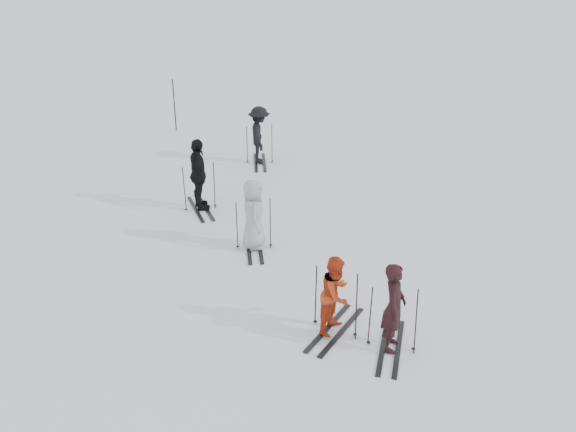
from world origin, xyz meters
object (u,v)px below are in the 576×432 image
object	(u,v)px
skier_red	(336,296)
skier_uphill_far	(259,136)
skier_near_dark	(394,308)
piste_marker	(174,105)
skier_uphill_left	(199,176)
skier_grey	(253,215)

from	to	relation	value
skier_red	skier_uphill_far	xyz separation A→B (m)	(-1.56, 8.90, 0.13)
skier_near_dark	skier_uphill_far	bearing A→B (deg)	29.32
piste_marker	skier_red	bearing A→B (deg)	-69.45
skier_uphill_far	piste_marker	world-z (taller)	piste_marker
skier_red	skier_uphill_left	bearing A→B (deg)	60.21
skier_grey	piste_marker	distance (m)	9.53
skier_uphill_left	skier_uphill_far	xyz separation A→B (m)	(1.47, 3.43, -0.06)
skier_uphill_far	skier_near_dark	bearing A→B (deg)	-168.24
skier_red	skier_uphill_far	size ratio (longest dim) A/B	0.85
skier_grey	skier_uphill_far	distance (m)	5.61
skier_red	skier_grey	size ratio (longest dim) A/B	0.91
piste_marker	skier_near_dark	bearing A→B (deg)	-66.64
skier_near_dark	skier_uphill_far	world-z (taller)	skier_uphill_far
skier_near_dark	skier_grey	bearing A→B (deg)	47.71
skier_grey	skier_uphill_left	size ratio (longest dim) A/B	0.88
skier_grey	skier_uphill_left	distance (m)	2.62
skier_red	skier_uphill_far	bearing A→B (deg)	41.15
skier_grey	skier_uphill_left	xyz separation A→B (m)	(-1.46, 2.18, 0.11)
skier_uphill_left	piste_marker	distance (m)	7.03
skier_uphill_left	piste_marker	world-z (taller)	skier_uphill_left
skier_red	piste_marker	size ratio (longest dim) A/B	0.81
skier_red	skier_grey	bearing A→B (deg)	56.81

